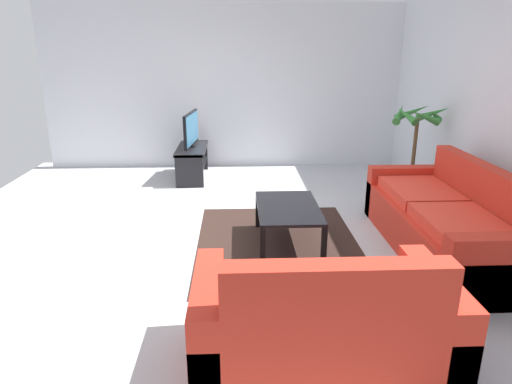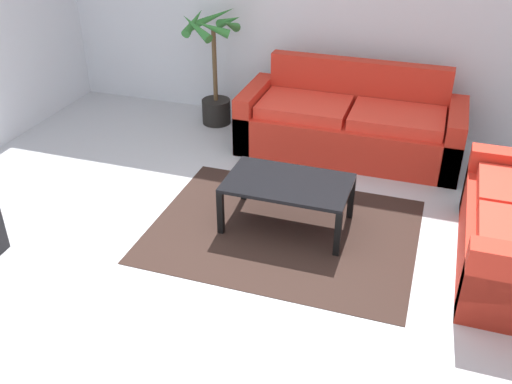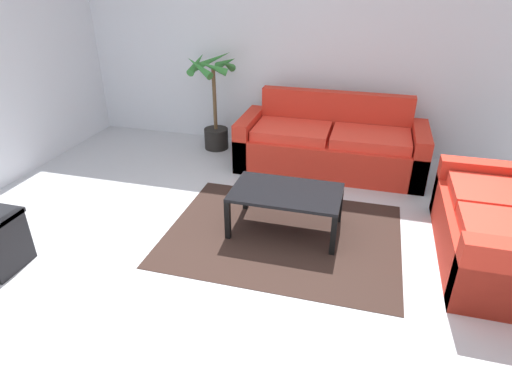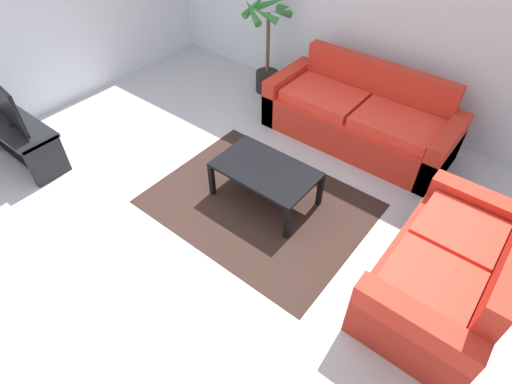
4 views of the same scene
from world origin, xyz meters
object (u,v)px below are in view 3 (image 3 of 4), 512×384
(couch_main, at_px, (330,146))
(potted_palm, at_px, (214,105))
(couch_loveseat, at_px, (503,231))
(coffee_table, at_px, (286,196))

(couch_main, distance_m, potted_palm, 1.68)
(couch_loveseat, xyz_separation_m, coffee_table, (-1.89, -0.01, 0.08))
(couch_main, xyz_separation_m, coffee_table, (-0.24, -1.56, 0.07))
(couch_main, bearing_deg, couch_loveseat, -43.23)
(couch_main, xyz_separation_m, couch_loveseat, (1.65, -1.55, -0.00))
(couch_main, xyz_separation_m, potted_palm, (-1.63, 0.27, 0.31))
(couch_main, relative_size, coffee_table, 2.20)
(couch_main, bearing_deg, coffee_table, -98.63)
(coffee_table, height_order, potted_palm, potted_palm)
(couch_main, distance_m, coffee_table, 1.58)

